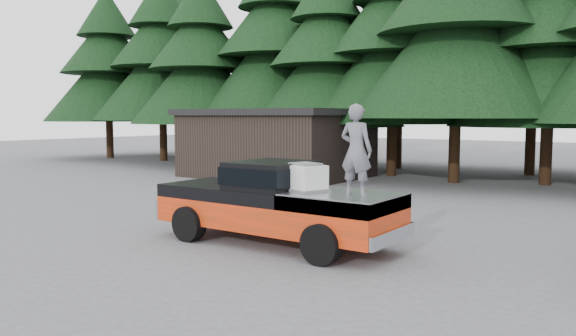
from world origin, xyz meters
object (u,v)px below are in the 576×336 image
Objects in this scene: pickup_truck at (276,216)px; air_compressor at (305,179)px; man_on_bed at (356,150)px; utility_building at (277,143)px.

air_compressor reaches higher than pickup_truck.
utility_building is at bearing -48.74° from man_on_bed.
utility_building is (-8.75, 11.83, 1.00)m from pickup_truck.
air_compressor is at bearing -9.84° from pickup_truck.
pickup_truck is 0.71× the size of utility_building.
man_on_bed is (1.28, -0.07, 0.67)m from air_compressor.
pickup_truck is 14.75m from utility_building.
man_on_bed is 0.22× the size of utility_building.
man_on_bed reaches higher than pickup_truck.
pickup_truck is 1.33m from air_compressor.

